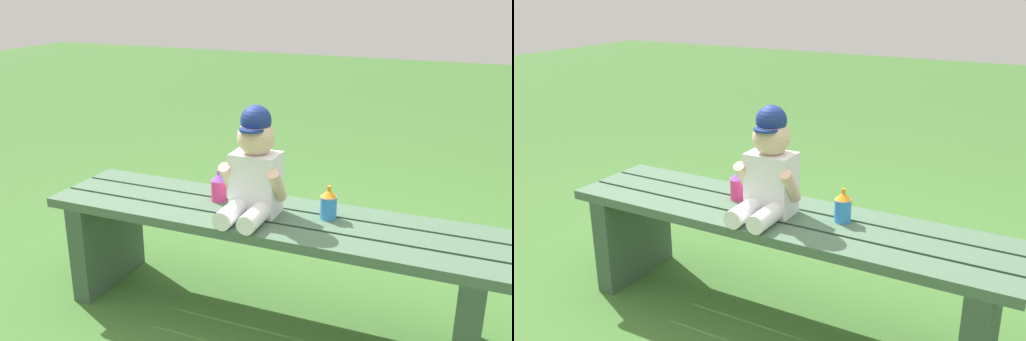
# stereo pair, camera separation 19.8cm
# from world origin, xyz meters

# --- Properties ---
(ground_plane) EXTENTS (16.00, 16.00, 0.00)m
(ground_plane) POSITION_xyz_m (0.00, 0.00, 0.00)
(ground_plane) COLOR #3D6B2D
(park_bench) EXTENTS (1.71, 0.40, 0.44)m
(park_bench) POSITION_xyz_m (0.00, 0.00, 0.31)
(park_bench) COLOR #47664C
(park_bench) RESTS_ON ground_plane
(child_figure) EXTENTS (0.23, 0.27, 0.40)m
(child_figure) POSITION_xyz_m (-0.04, -0.02, 0.62)
(child_figure) COLOR white
(child_figure) RESTS_ON park_bench
(sippy_cup_left) EXTENTS (0.06, 0.06, 0.12)m
(sippy_cup_left) POSITION_xyz_m (-0.22, 0.05, 0.50)
(sippy_cup_left) COLOR #E5337F
(sippy_cup_left) RESTS_ON park_bench
(sippy_cup_right) EXTENTS (0.06, 0.06, 0.12)m
(sippy_cup_right) POSITION_xyz_m (0.22, 0.05, 0.50)
(sippy_cup_right) COLOR #338CE5
(sippy_cup_right) RESTS_ON park_bench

